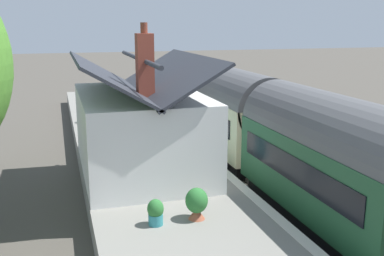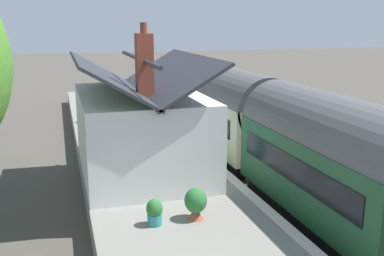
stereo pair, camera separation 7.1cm
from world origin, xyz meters
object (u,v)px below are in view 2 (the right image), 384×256
at_px(planter_by_door, 129,91).
at_px(planter_corner_building, 196,203).
at_px(planter_edge_far, 110,105).
at_px(planter_edge_near, 133,123).
at_px(train, 325,159).
at_px(planter_bench_right, 136,97).
at_px(station_building, 140,129).
at_px(planter_under_sign, 87,114).
at_px(lamp_post_platform, 165,78).
at_px(planter_bench_left, 155,212).
at_px(bench_platform_end, 130,109).
at_px(bench_mid_platform, 142,124).
at_px(bench_by_lamp, 117,101).

bearing_deg(planter_by_door, planter_corner_building, 176.10).
height_order(planter_edge_far, planter_edge_near, planter_edge_far).
distance_m(train, planter_bench_right, 19.45).
xyz_separation_m(station_building, planter_corner_building, (-4.93, -0.69, -1.12)).
xyz_separation_m(planter_under_sign, lamp_post_platform, (-2.16, -4.07, 2.19)).
height_order(planter_edge_far, lamp_post_platform, lamp_post_platform).
xyz_separation_m(train, planter_under_sign, (13.81, 6.50, -0.87)).
height_order(planter_by_door, planter_under_sign, planter_by_door).
relative_size(planter_edge_far, planter_edge_near, 0.80).
bearing_deg(planter_bench_left, planter_by_door, -7.01).
bearing_deg(planter_under_sign, train, -154.80).
height_order(station_building, bench_platform_end, station_building).
relative_size(planter_edge_near, planter_bench_left, 1.28).
distance_m(station_building, planter_edge_far, 12.22).
relative_size(planter_under_sign, lamp_post_platform, 0.23).
bearing_deg(planter_bench_right, bench_mid_platform, 172.41).
bearing_deg(planter_edge_near, station_building, 173.54).
relative_size(planter_by_door, lamp_post_platform, 0.23).
relative_size(bench_mid_platform, planter_edge_far, 1.83).
bearing_deg(station_building, planter_bench_right, -8.84).
xyz_separation_m(planter_corner_building, planter_edge_far, (17.09, 0.51, -0.07)).
distance_m(bench_platform_end, lamp_post_platform, 3.96).
relative_size(planter_edge_near, lamp_post_platform, 0.26).
height_order(bench_by_lamp, planter_by_door, planter_by_door).
relative_size(station_building, planter_under_sign, 8.54).
distance_m(bench_mid_platform, planter_by_door, 11.52).
relative_size(planter_by_door, planter_bench_left, 1.17).
distance_m(planter_edge_far, lamp_post_platform, 6.11).
xyz_separation_m(station_building, bench_mid_platform, (5.69, -1.08, -1.13)).
relative_size(bench_platform_end, planter_by_door, 1.60).
bearing_deg(planter_bench_left, lamp_post_platform, -14.64).
bearing_deg(planter_bench_left, bench_platform_end, -6.39).
distance_m(planter_bench_left, lamp_post_platform, 12.61).
distance_m(bench_by_lamp, planter_edge_far, 1.22).
relative_size(planter_bench_right, lamp_post_platform, 0.22).
bearing_deg(station_building, bench_platform_end, -6.58).
distance_m(planter_corner_building, planter_by_door, 22.13).
height_order(bench_by_lamp, planter_edge_far, bench_by_lamp).
distance_m(planter_bench_right, planter_edge_near, 7.84).
bearing_deg(planter_bench_right, planter_under_sign, 145.46).
xyz_separation_m(bench_by_lamp, lamp_post_platform, (-6.22, -1.84, 2.17)).
xyz_separation_m(planter_by_door, planter_under_sign, (-7.97, 3.65, -0.02)).
bearing_deg(planter_bench_right, planter_edge_near, 169.05).
bearing_deg(station_building, planter_by_door, -7.30).
xyz_separation_m(bench_mid_platform, bench_by_lamp, (7.55, 0.31, 0.00)).
height_order(bench_mid_platform, planter_edge_near, bench_mid_platform).
relative_size(bench_by_lamp, planter_corner_building, 1.50).
bearing_deg(planter_bench_right, station_building, 171.16).
bearing_deg(bench_by_lamp, planter_under_sign, 151.26).
bearing_deg(bench_platform_end, planter_edge_far, 24.09).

